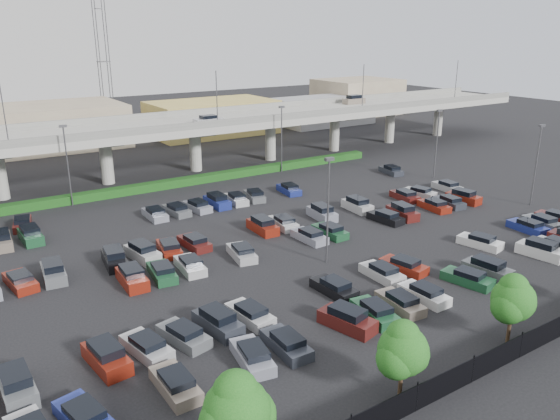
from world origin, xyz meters
The scene contains 9 objects.
ground centered at (0.00, 0.00, 0.00)m, with size 280.00×280.00×0.00m, color black.
overpass centered at (-0.21, 32.01, 6.97)m, with size 150.00×13.00×15.80m.
hedge centered at (0.00, 25.00, 0.55)m, with size 66.00×1.60×1.10m, color #134313.
fence centered at (-0.05, -28.00, 0.90)m, with size 70.00×0.10×2.00m.
tree_row centered at (0.70, -26.53, 3.52)m, with size 65.07×3.66×5.94m.
parked_cars centered at (-2.60, -4.43, 0.62)m, with size 62.96×41.69×1.67m.
light_poles centered at (-4.13, 2.00, 6.24)m, with size 66.90×48.38×10.30m.
distant_buildings centered at (12.38, 61.81, 3.74)m, with size 138.00×24.00×9.00m.
comm_tower centered at (4.00, 74.00, 15.61)m, with size 2.40×2.40×30.00m.
Camera 1 is at (-30.30, -45.90, 21.22)m, focal length 35.00 mm.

